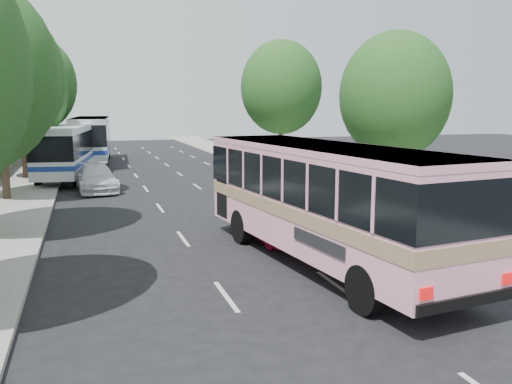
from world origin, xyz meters
name	(u,v)px	position (x,y,z in m)	size (l,w,h in m)	color
ground	(273,266)	(0.00, 0.00, 0.00)	(120.00, 120.00, 0.00)	black
sidewalk_left	(25,183)	(-8.50, 20.00, 0.07)	(4.00, 90.00, 0.15)	#9E998E
sidewalk_right	(294,173)	(8.50, 20.00, 0.06)	(4.00, 90.00, 0.12)	#9E998E
tree_left_c	(0,72)	(-8.62, 13.94, 6.12)	(6.00, 6.00, 9.35)	#38281E
tree_left_d	(21,88)	(-8.52, 21.94, 5.63)	(5.52, 5.52, 8.60)	#38281E
tree_left_e	(34,80)	(-8.42, 29.94, 6.43)	(6.30, 6.30, 9.82)	#38281E
tree_left_f	(39,89)	(-8.62, 37.94, 6.00)	(5.88, 5.88, 9.16)	#38281E
tree_right_near	(397,91)	(8.78, 7.94, 5.20)	(5.10, 5.10, 7.95)	#38281E
tree_right_far	(283,84)	(9.08, 23.94, 6.12)	(6.00, 6.00, 9.35)	#38281E
pink_bus	(325,191)	(1.47, -0.21, 2.15)	(4.08, 11.09, 3.46)	#F79FBB
pink_taxi	(272,221)	(1.00, 3.00, 0.67)	(1.57, 3.91, 1.33)	#D0124D
white_pickup	(96,178)	(-4.50, 15.98, 0.71)	(1.98, 4.87, 1.41)	silver
tour_coach_front	(67,147)	(-6.09, 22.04, 2.00)	(3.81, 11.33, 3.32)	white
tour_coach_rear	(91,136)	(-4.50, 31.05, 2.19)	(3.34, 12.30, 3.64)	silver
taxi_roof_sign	(272,199)	(1.00, 3.00, 1.42)	(0.55, 0.18, 0.18)	silver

